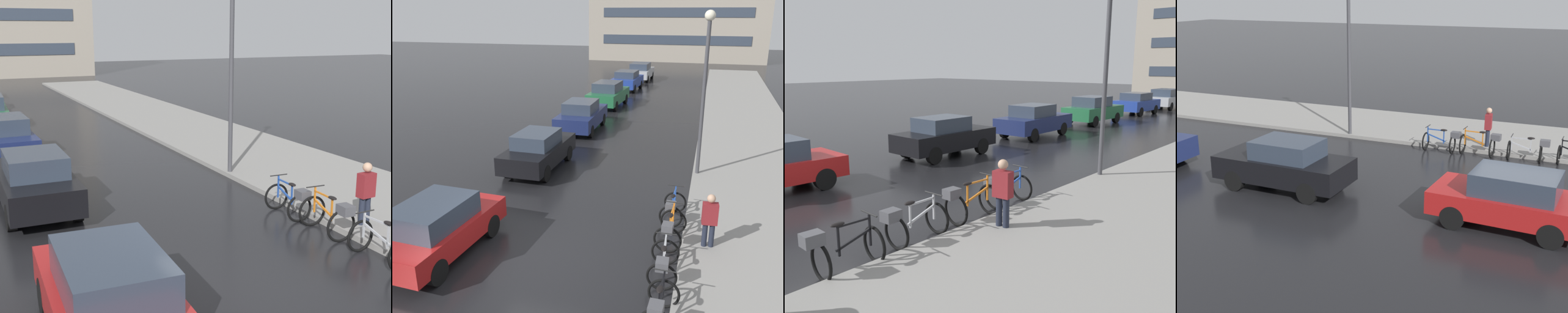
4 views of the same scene
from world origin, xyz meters
TOP-DOWN VIEW (x-y plane):
  - ground_plane at (0.00, 0.00)m, footprint 140.00×140.00m
  - sidewalk_kerb at (6.00, 10.00)m, footprint 4.80×60.00m
  - bicycle_second at (3.30, 0.12)m, footprint 0.75×1.44m
  - bicycle_third at (3.28, 1.84)m, footprint 0.81×1.45m
  - bicycle_farthest at (3.21, 3.26)m, footprint 0.74×1.40m
  - car_red at (-2.50, -0.25)m, footprint 1.97×4.01m
  - car_black at (-2.45, 6.55)m, footprint 1.82×4.17m
  - pedestrian at (4.28, 1.82)m, footprint 0.42×0.28m
  - streetlamp at (3.77, 7.41)m, footprint 0.38×0.38m

SIDE VIEW (x-z plane):
  - ground_plane at x=0.00m, z-range 0.00..0.00m
  - sidewalk_kerb at x=6.00m, z-range 0.00..0.14m
  - bicycle_farthest at x=3.21m, z-range -0.01..0.95m
  - bicycle_second at x=3.30m, z-range 0.01..0.95m
  - bicycle_third at x=3.28m, z-range -0.02..1.01m
  - car_red at x=-2.50m, z-range 0.02..1.53m
  - car_black at x=-2.45m, z-range 0.00..1.57m
  - pedestrian at x=4.28m, z-range 0.10..1.73m
  - streetlamp at x=3.77m, z-range 0.81..6.94m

